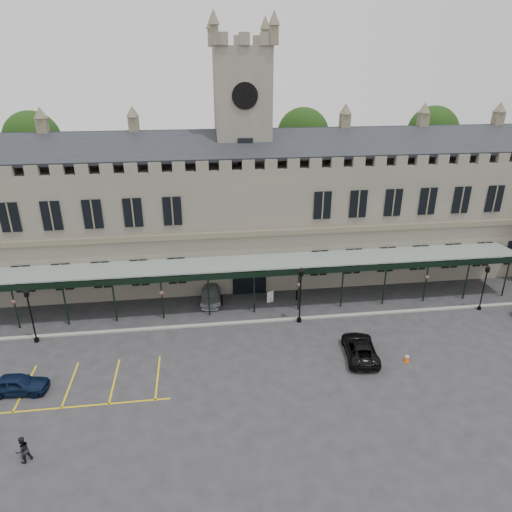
{
  "coord_description": "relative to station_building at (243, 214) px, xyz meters",
  "views": [
    {
      "loc": [
        -4.48,
        -28.2,
        20.71
      ],
      "look_at": [
        0.0,
        6.0,
        6.0
      ],
      "focal_mm": 32.0,
      "sensor_mm": 36.0,
      "label": 1
    }
  ],
  "objects": [
    {
      "name": "ground",
      "position": [
        0.0,
        -15.91,
        -6.47
      ],
      "size": [
        140.0,
        140.0,
        0.0
      ],
      "primitive_type": "plane",
      "color": "#28282A"
    },
    {
      "name": "station_building",
      "position": [
        0.0,
        0.0,
        0.0
      ],
      "size": [
        60.0,
        10.36,
        17.3
      ],
      "color": "#696457",
      "rests_on": "ground"
    },
    {
      "name": "clock_tower",
      "position": [
        0.0,
        0.09,
        6.64
      ],
      "size": [
        5.6,
        5.6,
        24.8
      ],
      "color": "#696457",
      "rests_on": "ground"
    },
    {
      "name": "canopy",
      "position": [
        0.0,
        -8.45,
        -4.06
      ],
      "size": [
        50.0,
        4.1,
        4.3
      ],
      "color": "#8C9E93",
      "rests_on": "ground"
    },
    {
      "name": "kerb",
      "position": [
        0.0,
        -10.41,
        -6.41
      ],
      "size": [
        60.0,
        0.4,
        0.12
      ],
      "primitive_type": "cube",
      "color": "gray",
      "rests_on": "ground"
    },
    {
      "name": "parking_markings",
      "position": [
        -14.0,
        -17.41,
        -6.47
      ],
      "size": [
        16.0,
        6.0,
        0.01
      ],
      "primitive_type": null,
      "color": "gold",
      "rests_on": "ground"
    },
    {
      "name": "tree_behind_left",
      "position": [
        -22.0,
        9.09,
        6.35
      ],
      "size": [
        6.0,
        6.0,
        16.0
      ],
      "color": "#332314",
      "rests_on": "ground"
    },
    {
      "name": "tree_behind_mid",
      "position": [
        8.0,
        9.09,
        6.35
      ],
      "size": [
        6.0,
        6.0,
        16.0
      ],
      "color": "#332314",
      "rests_on": "ground"
    },
    {
      "name": "tree_behind_right",
      "position": [
        24.0,
        9.09,
        6.35
      ],
      "size": [
        6.0,
        6.0,
        16.0
      ],
      "color": "#332314",
      "rests_on": "ground"
    },
    {
      "name": "lamp_post_left",
      "position": [
        -17.93,
        -11.08,
        -3.6
      ],
      "size": [
        0.46,
        0.46,
        4.83
      ],
      "color": "black",
      "rests_on": "ground"
    },
    {
      "name": "lamp_post_mid",
      "position": [
        3.65,
        -10.81,
        -3.4
      ],
      "size": [
        0.49,
        0.49,
        5.18
      ],
      "color": "black",
      "rests_on": "ground"
    },
    {
      "name": "lamp_post_right",
      "position": [
        20.33,
        -10.87,
        -3.85
      ],
      "size": [
        0.42,
        0.42,
        4.41
      ],
      "color": "black",
      "rests_on": "ground"
    },
    {
      "name": "traffic_cone",
      "position": [
        10.43,
        -17.43,
        -6.15
      ],
      "size": [
        0.41,
        0.41,
        0.65
      ],
      "rotation": [
        0.0,
        0.0,
        -0.33
      ],
      "color": "#E85607",
      "rests_on": "ground"
    },
    {
      "name": "sign_board",
      "position": [
        1.71,
        -7.06,
        -5.92
      ],
      "size": [
        0.64,
        0.26,
        1.13
      ],
      "rotation": [
        0.0,
        0.0,
        0.33
      ],
      "color": "black",
      "rests_on": "ground"
    },
    {
      "name": "bollard_left",
      "position": [
        -2.8,
        -6.9,
        -6.0
      ],
      "size": [
        0.17,
        0.17,
        0.94
      ],
      "primitive_type": "cylinder",
      "color": "black",
      "rests_on": "ground"
    },
    {
      "name": "bollard_right",
      "position": [
        4.25,
        -6.97,
        -5.97
      ],
      "size": [
        0.18,
        0.18,
        0.99
      ],
      "primitive_type": "cylinder",
      "color": "black",
      "rests_on": "ground"
    },
    {
      "name": "car_left_a",
      "position": [
        -17.22,
        -17.33,
        -5.79
      ],
      "size": [
        4.08,
        1.88,
        1.36
      ],
      "primitive_type": "imported",
      "rotation": [
        0.0,
        0.0,
        1.5
      ],
      "color": "black",
      "rests_on": "ground"
    },
    {
      "name": "car_taxi",
      "position": [
        -3.76,
        -5.96,
        -5.81
      ],
      "size": [
        2.14,
        4.66,
        1.32
      ],
      "primitive_type": "imported",
      "rotation": [
        0.0,
        0.0,
        -0.07
      ],
      "color": "#96989D",
      "rests_on": "ground"
    },
    {
      "name": "car_van",
      "position": [
        7.15,
        -16.29,
        -5.79
      ],
      "size": [
        2.86,
        5.11,
        1.35
      ],
      "primitive_type": "imported",
      "rotation": [
        0.0,
        0.0,
        3.01
      ],
      "color": "black",
      "rests_on": "ground"
    },
    {
      "name": "person_b",
      "position": [
        -14.88,
        -23.51,
        -5.63
      ],
      "size": [
        1.03,
        1.03,
        1.68
      ],
      "primitive_type": "imported",
      "rotation": [
        0.0,
        0.0,
        3.91
      ],
      "color": "black",
      "rests_on": "ground"
    }
  ]
}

